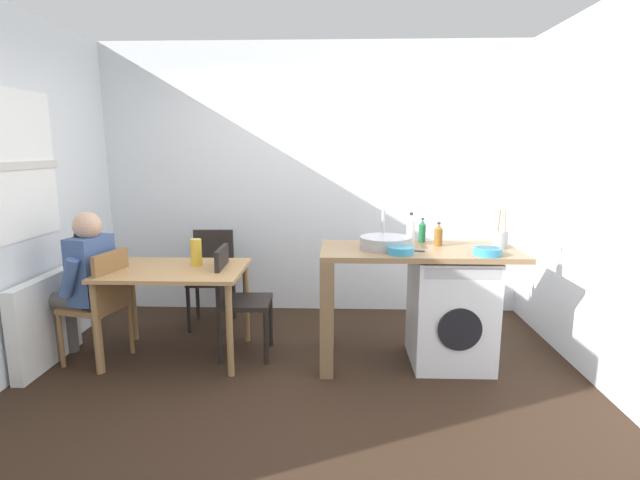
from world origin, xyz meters
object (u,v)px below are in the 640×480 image
chair_spare_by_wall (213,272)px  bottle_clear_small (438,235)px  washing_machine (450,310)px  bottle_tall_green (411,230)px  mixing_bowl (400,250)px  utensil_crock (501,239)px  dining_table (175,280)px  colander (487,251)px  seated_person (83,278)px  chair_opposite (236,295)px  vase (196,252)px  chair_person_seat (102,300)px  bottle_squat_brown (422,231)px

chair_spare_by_wall → bottle_clear_small: size_ratio=4.83×
washing_machine → bottle_tall_green: (-0.31, 0.14, 0.61)m
mixing_bowl → utensil_crock: size_ratio=0.65×
washing_machine → bottle_tall_green: 0.70m
dining_table → bottle_clear_small: (2.08, 0.09, 0.36)m
dining_table → colander: size_ratio=5.50×
seated_person → colander: bearing=-80.2°
dining_table → seated_person: 0.71m
chair_spare_by_wall → chair_opposite: bearing=114.4°
washing_machine → utensil_crock: utensil_crock is taller
seated_person → utensil_crock: 3.27m
chair_spare_by_wall → seated_person: 1.18m
chair_spare_by_wall → mixing_bowl: 1.98m
colander → vase: 2.25m
chair_spare_by_wall → bottle_clear_small: (1.99, -0.69, 0.50)m
bottle_tall_green → bottle_clear_small: 0.22m
vase → washing_machine: bearing=-3.7°
chair_person_seat → bottle_tall_green: (2.42, 0.22, 0.53)m
chair_opposite → bottle_squat_brown: bottle_squat_brown is taller
bottle_squat_brown → bottle_clear_small: bearing=-55.7°
chair_person_seat → vase: (0.70, 0.22, 0.34)m
chair_person_seat → bottle_squat_brown: bottle_squat_brown is taller
dining_table → chair_opposite: bearing=5.8°
chair_person_seat → seated_person: seated_person is taller
chair_spare_by_wall → bottle_squat_brown: 2.02m
chair_opposite → seated_person: size_ratio=0.75×
seated_person → bottle_tall_green: (2.57, 0.19, 0.37)m
bottle_tall_green → dining_table: bearing=-176.8°
dining_table → bottle_tall_green: (1.87, 0.11, 0.39)m
chair_opposite → mixing_bowl: size_ratio=4.59×
mixing_bowl → bottle_clear_small: bearing=43.3°
chair_opposite → vase: vase is taller
bottle_tall_green → vase: bearing=-179.8°
bottle_tall_green → colander: (0.50, -0.36, -0.09)m
bottle_tall_green → bottle_clear_small: bearing=-5.1°
washing_machine → bottle_clear_small: 0.59m
mixing_bowl → bottle_squat_brown: bearing=63.2°
mixing_bowl → chair_person_seat: bearing=177.2°
washing_machine → mixing_bowl: mixing_bowl is taller
chair_spare_by_wall → mixing_bowl: (1.65, -1.00, 0.44)m
chair_opposite → mixing_bowl: bearing=76.1°
utensil_crock → vase: utensil_crock is taller
bottle_tall_green → utensil_crock: (0.68, -0.09, -0.05)m
mixing_bowl → colander: bearing=-1.9°
bottle_tall_green → utensil_crock: bearing=-7.2°
bottle_squat_brown → utensil_crock: size_ratio=0.66×
chair_opposite → chair_person_seat: bearing=-82.5°
bottle_tall_green → vase: size_ratio=1.20×
bottle_tall_green → vase: 1.73m
chair_opposite → bottle_squat_brown: 1.60m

